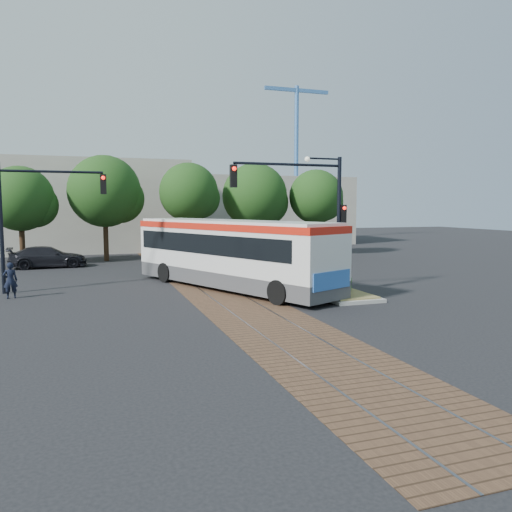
{
  "coord_description": "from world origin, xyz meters",
  "views": [
    {
      "loc": [
        -5.83,
        -21.18,
        4.01
      ],
      "look_at": [
        1.91,
        1.55,
        1.6
      ],
      "focal_mm": 35.0,
      "sensor_mm": 36.0,
      "label": 1
    }
  ],
  "objects_px": {
    "city_bus": "(230,251)",
    "signal_pole_left": "(28,209)",
    "officer": "(10,280)",
    "parked_car": "(48,257)",
    "traffic_island": "(333,286)",
    "signal_pole_main": "(314,203)"
  },
  "relations": [
    {
      "from": "city_bus",
      "to": "signal_pole_left",
      "type": "relative_size",
      "value": 2.06
    },
    {
      "from": "officer",
      "to": "parked_car",
      "type": "relative_size",
      "value": 0.33
    },
    {
      "from": "traffic_island",
      "to": "signal_pole_main",
      "type": "bearing_deg",
      "value": 174.64
    },
    {
      "from": "officer",
      "to": "parked_car",
      "type": "bearing_deg",
      "value": -104.06
    },
    {
      "from": "traffic_island",
      "to": "signal_pole_left",
      "type": "relative_size",
      "value": 0.87
    },
    {
      "from": "traffic_island",
      "to": "signal_pole_main",
      "type": "distance_m",
      "value": 3.95
    },
    {
      "from": "signal_pole_left",
      "to": "parked_car",
      "type": "distance_m",
      "value": 10.33
    },
    {
      "from": "signal_pole_main",
      "to": "officer",
      "type": "xyz_separation_m",
      "value": [
        -12.9,
        3.37,
        -3.37
      ]
    },
    {
      "from": "traffic_island",
      "to": "signal_pole_main",
      "type": "relative_size",
      "value": 0.87
    },
    {
      "from": "city_bus",
      "to": "signal_pole_main",
      "type": "xyz_separation_m",
      "value": [
        3.13,
        -2.85,
        2.3
      ]
    },
    {
      "from": "city_bus",
      "to": "signal_pole_left",
      "type": "distance_m",
      "value": 9.53
    },
    {
      "from": "city_bus",
      "to": "signal_pole_main",
      "type": "distance_m",
      "value": 4.82
    },
    {
      "from": "parked_car",
      "to": "signal_pole_left",
      "type": "bearing_deg",
      "value": 176.03
    },
    {
      "from": "city_bus",
      "to": "officer",
      "type": "height_order",
      "value": "city_bus"
    },
    {
      "from": "parked_car",
      "to": "city_bus",
      "type": "bearing_deg",
      "value": -146.03
    },
    {
      "from": "signal_pole_left",
      "to": "officer",
      "type": "distance_m",
      "value": 3.46
    },
    {
      "from": "officer",
      "to": "parked_car",
      "type": "xyz_separation_m",
      "value": [
        0.76,
        11.26,
        -0.09
      ]
    },
    {
      "from": "traffic_island",
      "to": "officer",
      "type": "height_order",
      "value": "officer"
    },
    {
      "from": "signal_pole_main",
      "to": "traffic_island",
      "type": "bearing_deg",
      "value": -5.36
    },
    {
      "from": "signal_pole_main",
      "to": "parked_car",
      "type": "bearing_deg",
      "value": 129.68
    },
    {
      "from": "signal_pole_left",
      "to": "parked_car",
      "type": "bearing_deg",
      "value": 89.47
    },
    {
      "from": "city_bus",
      "to": "parked_car",
      "type": "xyz_separation_m",
      "value": [
        -9.01,
        11.78,
        -1.15
      ]
    }
  ]
}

